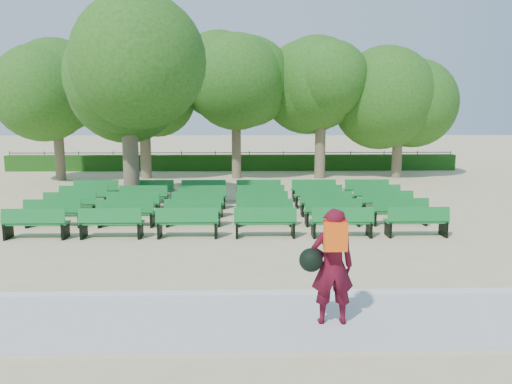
{
  "coord_description": "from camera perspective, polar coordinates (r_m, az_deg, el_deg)",
  "views": [
    {
      "loc": [
        0.67,
        -14.98,
        3.33
      ],
      "look_at": [
        1.01,
        -1.0,
        1.1
      ],
      "focal_mm": 35.0,
      "sensor_mm": 36.0,
      "label": 1
    }
  ],
  "objects": [
    {
      "name": "person",
      "position": [
        7.86,
        8.54,
        -8.21
      ],
      "size": [
        0.86,
        0.52,
        1.83
      ],
      "rotation": [
        0.0,
        0.0,
        3.16
      ],
      "color": "#4C0A19",
      "rests_on": "ground"
    },
    {
      "name": "ground",
      "position": [
        15.36,
        -3.86,
        -3.48
      ],
      "size": [
        120.0,
        120.0,
        0.0
      ],
      "primitive_type": "plane",
      "color": "tan"
    },
    {
      "name": "tree_line",
      "position": [
        25.21,
        -2.9,
        1.45
      ],
      "size": [
        21.8,
        6.8,
        7.04
      ],
      "primitive_type": null,
      "color": "#295E19",
      "rests_on": "ground"
    },
    {
      "name": "curb",
      "position": [
        9.35,
        -5.51,
        -11.51
      ],
      "size": [
        30.0,
        0.12,
        0.1
      ],
      "primitive_type": "cube",
      "color": "silver",
      "rests_on": "ground"
    },
    {
      "name": "paving",
      "position": [
        8.3,
        -6.08,
        -14.43
      ],
      "size": [
        30.0,
        2.2,
        0.06
      ],
      "primitive_type": "cube",
      "color": "#BABAB4",
      "rests_on": "ground"
    },
    {
      "name": "fence",
      "position": [
        29.58,
        -2.68,
        2.58
      ],
      "size": [
        26.0,
        0.1,
        1.02
      ],
      "primitive_type": null,
      "color": "black",
      "rests_on": "ground"
    },
    {
      "name": "bench_array",
      "position": [
        16.25,
        -2.97,
        -2.47
      ],
      "size": [
        1.69,
        0.61,
        1.05
      ],
      "rotation": [
        0.0,
        0.0,
        -0.05
      ],
      "color": "#13712A",
      "rests_on": "ground"
    },
    {
      "name": "tree_among",
      "position": [
        18.35,
        -14.49,
        13.22
      ],
      "size": [
        4.84,
        4.84,
        6.96
      ],
      "color": "brown",
      "rests_on": "ground"
    },
    {
      "name": "hedge",
      "position": [
        29.13,
        -2.71,
        3.37
      ],
      "size": [
        26.0,
        0.7,
        0.9
      ],
      "primitive_type": "cube",
      "color": "#1C4F14",
      "rests_on": "ground"
    }
  ]
}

